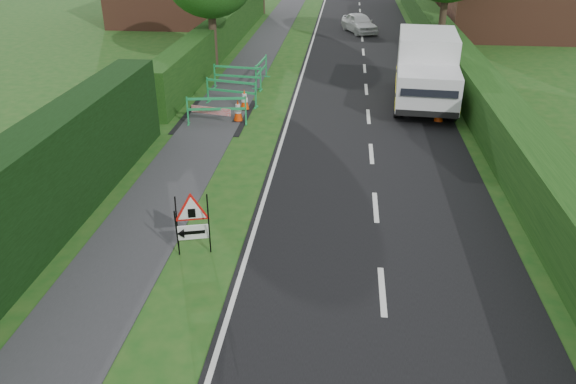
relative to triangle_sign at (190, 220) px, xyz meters
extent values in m
plane|color=#184D16|center=(1.51, -1.94, -0.87)|extent=(120.00, 120.00, 0.00)
cube|color=black|center=(4.01, 33.06, -0.86)|extent=(6.00, 90.00, 0.02)
cube|color=#2D2D30|center=(-1.49, 33.06, -0.86)|extent=(2.00, 90.00, 0.02)
cube|color=#14380F|center=(-3.49, 20.06, -0.87)|extent=(1.00, 24.00, 1.80)
cube|color=#14380F|center=(8.01, 14.06, -0.87)|extent=(1.20, 50.00, 1.50)
cylinder|color=#2D2116|center=(-3.09, 16.06, 0.45)|extent=(0.36, 0.36, 2.62)
cylinder|color=#2D2116|center=(7.91, 20.06, 0.62)|extent=(0.36, 0.36, 2.97)
cylinder|color=black|center=(-0.25, -0.21, -0.22)|extent=(0.13, 0.38, 1.25)
cylinder|color=black|center=(-0.33, 0.09, -0.22)|extent=(0.13, 0.38, 1.25)
cylinder|color=black|center=(0.40, -0.03, -0.22)|extent=(0.13, 0.38, 1.25)
cylinder|color=black|center=(0.32, 0.27, -0.22)|extent=(0.13, 0.38, 1.25)
cube|color=white|center=(0.04, 0.01, -0.31)|extent=(0.68, 0.20, 0.34)
cube|color=black|center=(0.04, -0.01, -0.31)|extent=(0.48, 0.14, 0.08)
cone|color=black|center=(-0.21, -0.08, -0.31)|extent=(0.20, 0.24, 0.20)
cube|color=black|center=(0.05, -0.01, 0.16)|extent=(0.15, 0.05, 0.20)
cube|color=silver|center=(6.22, 12.29, 0.62)|extent=(2.42, 3.63, 2.07)
cube|color=silver|center=(6.01, 9.67, 0.22)|extent=(2.32, 2.40, 1.27)
cube|color=black|center=(5.93, 8.60, 0.53)|extent=(1.91, 0.39, 0.58)
cube|color=#DACC0B|center=(5.06, 11.38, -0.20)|extent=(0.45, 5.30, 0.26)
cube|color=#DACC0B|center=(7.22, 11.20, -0.20)|extent=(0.45, 5.30, 0.26)
cube|color=black|center=(5.93, 8.61, -0.35)|extent=(2.11, 0.30, 0.21)
cylinder|color=black|center=(5.04, 9.69, -0.44)|extent=(0.33, 0.88, 0.86)
cylinder|color=black|center=(6.97, 9.54, -0.44)|extent=(0.33, 0.88, 0.86)
cylinder|color=black|center=(5.32, 13.15, -0.44)|extent=(0.33, 0.88, 0.86)
cylinder|color=black|center=(7.25, 12.99, -0.44)|extent=(0.33, 0.88, 0.86)
cube|color=black|center=(6.45, 9.30, -0.85)|extent=(0.38, 0.38, 0.04)
cone|color=#FF4108|center=(6.45, 9.30, -0.45)|extent=(0.32, 0.32, 0.75)
cylinder|color=white|center=(6.45, 9.30, -0.49)|extent=(0.25, 0.25, 0.14)
cylinder|color=white|center=(6.45, 9.30, -0.30)|extent=(0.17, 0.17, 0.10)
cube|color=black|center=(6.51, 11.92, -0.85)|extent=(0.38, 0.38, 0.04)
cone|color=#FF4108|center=(6.51, 11.92, -0.45)|extent=(0.32, 0.32, 0.75)
cylinder|color=white|center=(6.51, 11.92, -0.49)|extent=(0.25, 0.25, 0.14)
cylinder|color=white|center=(6.51, 11.92, -0.30)|extent=(0.17, 0.17, 0.10)
cube|color=black|center=(6.30, 13.95, -0.85)|extent=(0.38, 0.38, 0.04)
cone|color=#FF4108|center=(6.30, 13.95, -0.45)|extent=(0.32, 0.32, 0.75)
cylinder|color=white|center=(6.30, 13.95, -0.49)|extent=(0.25, 0.25, 0.14)
cylinder|color=white|center=(6.30, 13.95, -0.30)|extent=(0.17, 0.17, 0.10)
cube|color=black|center=(-0.60, 8.66, -0.85)|extent=(0.38, 0.38, 0.04)
cone|color=#FF4108|center=(-0.60, 8.66, -0.45)|extent=(0.32, 0.32, 0.75)
cylinder|color=white|center=(-0.60, 8.66, -0.49)|extent=(0.25, 0.25, 0.14)
cylinder|color=white|center=(-0.60, 8.66, -0.30)|extent=(0.17, 0.17, 0.10)
cube|color=black|center=(-0.59, 9.94, -0.85)|extent=(0.38, 0.38, 0.04)
cone|color=#FF4108|center=(-0.59, 9.94, -0.45)|extent=(0.32, 0.32, 0.75)
cylinder|color=white|center=(-0.59, 9.94, -0.49)|extent=(0.25, 0.25, 0.14)
cylinder|color=white|center=(-0.59, 9.94, -0.30)|extent=(0.17, 0.17, 0.10)
cube|color=#1C9B4D|center=(-2.25, 8.11, -0.37)|extent=(0.06, 0.06, 1.00)
cube|color=#1C9B4D|center=(-0.28, 8.42, -0.37)|extent=(0.06, 0.06, 1.00)
cube|color=#1C9B4D|center=(-1.26, 8.26, 0.05)|extent=(1.98, 0.36, 0.08)
cube|color=#1C9B4D|center=(-1.26, 8.26, -0.32)|extent=(1.98, 0.36, 0.08)
cube|color=#1C9B4D|center=(-2.25, 8.11, -0.85)|extent=(0.11, 0.36, 0.04)
cube|color=#1C9B4D|center=(-0.28, 8.42, -0.85)|extent=(0.11, 0.36, 0.04)
cube|color=#1C9B4D|center=(-2.15, 10.67, -0.37)|extent=(0.06, 0.06, 1.00)
cube|color=#1C9B4D|center=(-0.20, 10.20, -0.37)|extent=(0.06, 0.06, 1.00)
cube|color=#1C9B4D|center=(-1.17, 10.43, 0.05)|extent=(1.96, 0.51, 0.08)
cube|color=#1C9B4D|center=(-1.17, 10.43, -0.32)|extent=(1.96, 0.51, 0.08)
cube|color=#1C9B4D|center=(-2.15, 10.67, -0.85)|extent=(0.14, 0.35, 0.04)
cube|color=#1C9B4D|center=(-0.20, 10.20, -0.85)|extent=(0.14, 0.35, 0.04)
cube|color=#1C9B4D|center=(-2.33, 12.74, -0.37)|extent=(0.06, 0.06, 1.00)
cube|color=#1C9B4D|center=(-0.35, 12.48, -0.37)|extent=(0.06, 0.06, 1.00)
cube|color=#1C9B4D|center=(-1.34, 12.61, 0.05)|extent=(1.99, 0.31, 0.08)
cube|color=#1C9B4D|center=(-1.34, 12.61, -0.32)|extent=(1.99, 0.31, 0.08)
cube|color=#1C9B4D|center=(-2.33, 12.74, -0.85)|extent=(0.11, 0.35, 0.04)
cube|color=#1C9B4D|center=(-0.35, 12.48, -0.85)|extent=(0.11, 0.35, 0.04)
cube|color=#1C9B4D|center=(-0.57, 12.67, -0.37)|extent=(0.05, 0.05, 1.00)
cube|color=#1C9B4D|center=(-0.42, 14.66, -0.37)|extent=(0.05, 0.05, 1.00)
cube|color=#1C9B4D|center=(-0.50, 13.66, 0.05)|extent=(0.20, 2.00, 0.08)
cube|color=#1C9B4D|center=(-0.50, 13.66, -0.32)|extent=(0.20, 2.00, 0.08)
cube|color=#1C9B4D|center=(-0.57, 12.67, -0.85)|extent=(0.35, 0.09, 0.04)
cube|color=#1C9B4D|center=(-0.42, 14.66, -0.85)|extent=(0.35, 0.09, 0.04)
cube|color=red|center=(-1.50, 8.37, -0.87)|extent=(1.47, 0.39, 0.25)
imported|color=white|center=(3.84, 25.56, -0.29)|extent=(2.46, 3.61, 1.14)
camera|label=1|loc=(3.09, -10.00, 5.78)|focal=35.00mm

